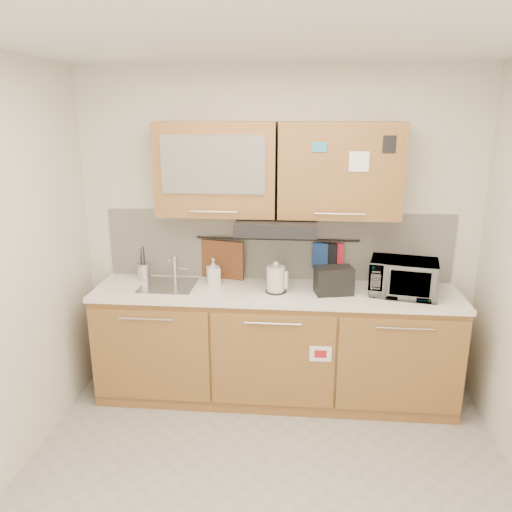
# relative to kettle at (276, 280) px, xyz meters

# --- Properties ---
(floor) EXTENTS (3.20, 3.20, 0.00)m
(floor) POSITION_rel_kettle_xyz_m (-0.01, -1.14, -1.02)
(floor) COLOR #9E9993
(floor) RESTS_ON ground
(ceiling) EXTENTS (3.20, 3.20, 0.00)m
(ceiling) POSITION_rel_kettle_xyz_m (-0.01, -1.14, 1.58)
(ceiling) COLOR white
(ceiling) RESTS_ON wall_back
(wall_back) EXTENTS (3.20, 0.00, 3.20)m
(wall_back) POSITION_rel_kettle_xyz_m (-0.01, 0.36, 0.28)
(wall_back) COLOR silver
(wall_back) RESTS_ON ground
(base_cabinet) EXTENTS (2.80, 0.64, 0.88)m
(base_cabinet) POSITION_rel_kettle_xyz_m (-0.01, 0.05, -0.61)
(base_cabinet) COLOR #A66A3B
(base_cabinet) RESTS_ON floor
(countertop) EXTENTS (2.82, 0.62, 0.04)m
(countertop) POSITION_rel_kettle_xyz_m (-0.01, 0.05, -0.12)
(countertop) COLOR white
(countertop) RESTS_ON base_cabinet
(backsplash) EXTENTS (2.80, 0.02, 0.56)m
(backsplash) POSITION_rel_kettle_xyz_m (-0.01, 0.34, 0.18)
(backsplash) COLOR silver
(backsplash) RESTS_ON countertop
(upper_cabinets) EXTENTS (1.82, 0.37, 0.70)m
(upper_cabinets) POSITION_rel_kettle_xyz_m (-0.01, 0.18, 0.81)
(upper_cabinets) COLOR #A66A3B
(upper_cabinets) RESTS_ON wall_back
(range_hood) EXTENTS (0.60, 0.46, 0.10)m
(range_hood) POSITION_rel_kettle_xyz_m (-0.01, 0.11, 0.40)
(range_hood) COLOR black
(range_hood) RESTS_ON upper_cabinets
(sink) EXTENTS (0.42, 0.40, 0.26)m
(sink) POSITION_rel_kettle_xyz_m (-0.85, 0.06, -0.09)
(sink) COLOR silver
(sink) RESTS_ON countertop
(utensil_rail) EXTENTS (1.30, 0.02, 0.02)m
(utensil_rail) POSITION_rel_kettle_xyz_m (-0.01, 0.31, 0.24)
(utensil_rail) COLOR black
(utensil_rail) RESTS_ON backsplash
(utensil_crock) EXTENTS (0.15, 0.15, 0.28)m
(utensil_crock) POSITION_rel_kettle_xyz_m (-1.09, 0.21, -0.02)
(utensil_crock) COLOR #B3B3B7
(utensil_crock) RESTS_ON countertop
(kettle) EXTENTS (0.19, 0.18, 0.25)m
(kettle) POSITION_rel_kettle_xyz_m (0.00, 0.00, 0.00)
(kettle) COLOR silver
(kettle) RESTS_ON countertop
(toaster) EXTENTS (0.30, 0.22, 0.21)m
(toaster) POSITION_rel_kettle_xyz_m (0.44, 0.00, 0.01)
(toaster) COLOR black
(toaster) RESTS_ON countertop
(microwave) EXTENTS (0.54, 0.42, 0.27)m
(microwave) POSITION_rel_kettle_xyz_m (0.95, 0.03, 0.04)
(microwave) COLOR #999999
(microwave) RESTS_ON countertop
(soap_bottle) EXTENTS (0.12, 0.13, 0.22)m
(soap_bottle) POSITION_rel_kettle_xyz_m (-0.50, 0.13, 0.01)
(soap_bottle) COLOR #999999
(soap_bottle) RESTS_ON countertop
(cutting_board) EXTENTS (0.36, 0.11, 0.45)m
(cutting_board) POSITION_rel_kettle_xyz_m (-0.45, 0.29, 0.00)
(cutting_board) COLOR brown
(cutting_board) RESTS_ON utensil_rail
(oven_mitt) EXTENTS (0.13, 0.04, 0.21)m
(oven_mitt) POSITION_rel_kettle_xyz_m (0.34, 0.29, 0.12)
(oven_mitt) COLOR navy
(oven_mitt) RESTS_ON utensil_rail
(dark_pouch) EXTENTS (0.13, 0.08, 0.20)m
(dark_pouch) POSITION_rel_kettle_xyz_m (0.41, 0.29, 0.12)
(dark_pouch) COLOR black
(dark_pouch) RESTS_ON utensil_rail
(pot_holder) EXTENTS (0.14, 0.02, 0.18)m
(pot_holder) POSITION_rel_kettle_xyz_m (0.45, 0.29, 0.13)
(pot_holder) COLOR red
(pot_holder) RESTS_ON utensil_rail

